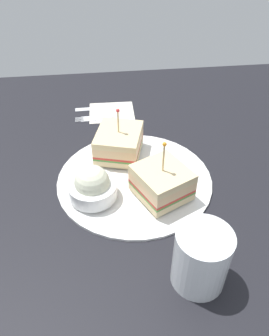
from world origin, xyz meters
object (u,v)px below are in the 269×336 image
(drink_glass, at_px, (200,260))
(napkin, at_px, (112,112))
(fork, at_px, (95,118))
(sandwich_half_front, at_px, (119,143))
(knife, at_px, (98,108))
(coleslaw_bowl, at_px, (92,186))
(plate, at_px, (134,178))
(sandwich_half_back, at_px, (162,182))

(drink_glass, xyz_separation_m, napkin, (0.09, -0.46, -0.04))
(napkin, bearing_deg, fork, 30.71)
(sandwich_half_front, distance_m, fork, 0.16)
(napkin, height_order, knife, knife)
(drink_glass, distance_m, fork, 0.46)
(drink_glass, bearing_deg, coleslaw_bowl, -51.35)
(plate, xyz_separation_m, knife, (0.06, -0.27, -0.00))
(sandwich_half_front, distance_m, knife, 0.20)
(sandwich_half_back, distance_m, napkin, 0.31)
(plate, distance_m, coleslaw_bowl, 0.09)
(sandwich_half_front, distance_m, sandwich_half_back, 0.14)
(plate, relative_size, fork, 2.32)
(napkin, xyz_separation_m, knife, (0.03, -0.02, 0.00))
(sandwich_half_back, xyz_separation_m, coleslaw_bowl, (0.12, -0.01, -0.00))
(sandwich_half_front, distance_m, drink_glass, 0.30)
(knife, bearing_deg, sandwich_half_front, 100.27)
(sandwich_half_front, height_order, coleslaw_bowl, sandwich_half_front)
(sandwich_half_back, distance_m, drink_glass, 0.16)
(coleslaw_bowl, bearing_deg, napkin, -99.98)
(coleslaw_bowl, bearing_deg, fork, -92.20)
(sandwich_half_front, bearing_deg, knife, -79.73)
(sandwich_half_back, height_order, napkin, sandwich_half_back)
(drink_glass, relative_size, knife, 0.72)
(napkin, bearing_deg, sandwich_half_front, 91.14)
(sandwich_half_front, relative_size, fork, 0.94)
(plate, relative_size, sandwich_half_back, 2.55)
(drink_glass, relative_size, napkin, 0.85)
(coleslaw_bowl, distance_m, fork, 0.27)
(coleslaw_bowl, distance_m, napkin, 0.30)
(sandwich_half_back, relative_size, fork, 0.91)
(coleslaw_bowl, relative_size, fork, 0.68)
(sandwich_half_back, relative_size, coleslaw_bowl, 1.35)
(coleslaw_bowl, bearing_deg, sandwich_half_back, 175.16)
(coleslaw_bowl, xyz_separation_m, drink_glass, (-0.14, 0.17, 0.01))
(coleslaw_bowl, bearing_deg, sandwich_half_front, -115.50)
(sandwich_half_front, bearing_deg, sandwich_half_back, 116.32)
(knife, bearing_deg, fork, 79.78)
(sandwich_half_front, bearing_deg, plate, 106.07)
(drink_glass, distance_m, napkin, 0.47)
(drink_glass, height_order, knife, drink_glass)
(fork, bearing_deg, plate, 106.22)
(fork, bearing_deg, coleslaw_bowl, 87.80)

